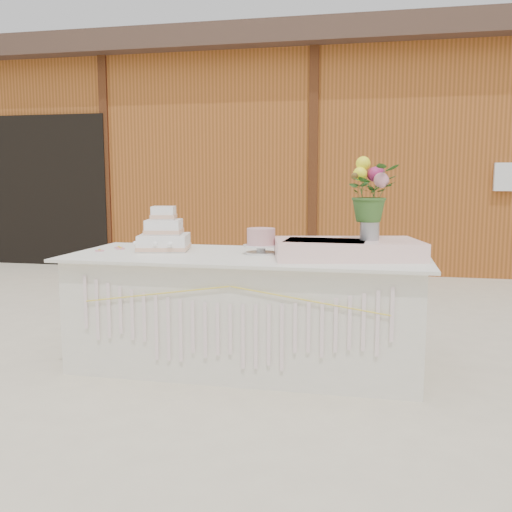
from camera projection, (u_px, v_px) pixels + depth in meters
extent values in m
plane|color=beige|center=(247.00, 365.00, 3.94)|extent=(80.00, 80.00, 0.00)
cube|color=#9A5020|center=(326.00, 165.00, 9.55)|extent=(12.00, 4.00, 3.00)
cube|color=#412E24|center=(328.00, 64.00, 9.33)|extent=(12.60, 4.60, 0.30)
cube|color=black|center=(32.00, 191.00, 8.51)|extent=(2.40, 0.08, 2.20)
cube|color=silver|center=(247.00, 312.00, 3.89)|extent=(2.28, 0.88, 0.75)
cube|color=silver|center=(247.00, 256.00, 3.83)|extent=(2.40, 1.00, 0.02)
cube|color=white|center=(164.00, 242.00, 4.05)|extent=(0.40, 0.40, 0.11)
cube|color=#E7B292|center=(164.00, 247.00, 4.06)|extent=(0.41, 0.41, 0.03)
cube|color=white|center=(164.00, 227.00, 4.04)|extent=(0.28, 0.28, 0.10)
cube|color=#E7B292|center=(164.00, 231.00, 4.04)|extent=(0.30, 0.30, 0.03)
cube|color=white|center=(164.00, 213.00, 4.02)|extent=(0.19, 0.19, 0.09)
cube|color=#E7B292|center=(164.00, 216.00, 4.03)|extent=(0.20, 0.20, 0.03)
cylinder|color=silver|center=(261.00, 253.00, 3.86)|extent=(0.21, 0.21, 0.01)
cylinder|color=silver|center=(261.00, 249.00, 3.86)|extent=(0.06, 0.06, 0.04)
cylinder|color=silver|center=(261.00, 246.00, 3.85)|extent=(0.24, 0.24, 0.01)
cylinder|color=#D79B9E|center=(261.00, 237.00, 3.85)|extent=(0.19, 0.19, 0.11)
cube|color=#FFCECD|center=(347.00, 249.00, 3.67)|extent=(1.01, 0.72, 0.12)
cylinder|color=#ACACB1|center=(370.00, 227.00, 3.63)|extent=(0.12, 0.12, 0.17)
imported|color=#366026|center=(371.00, 185.00, 3.60)|extent=(0.43, 0.42, 0.37)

